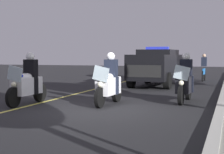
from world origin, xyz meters
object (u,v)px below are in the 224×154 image
object	(u,v)px
police_motorcycle_lead_left	(27,83)
police_motorcycle_lead_right	(109,83)
police_suv	(157,66)
cyclist_background	(204,68)
police_motorcycle_trailing	(185,82)

from	to	relation	value
police_motorcycle_lead_left	police_motorcycle_lead_right	distance (m)	2.67
police_motorcycle_lead_left	police_suv	world-z (taller)	police_suv
police_motorcycle_lead_left	police_motorcycle_lead_right	size ratio (longest dim) A/B	1.00
police_suv	cyclist_background	distance (m)	4.70
police_motorcycle_trailing	cyclist_background	world-z (taller)	police_motorcycle_trailing
cyclist_background	police_motorcycle_lead_left	bearing A→B (deg)	-20.75
police_motorcycle_lead_left	police_suv	size ratio (longest dim) A/B	0.43
police_motorcycle_lead_right	police_suv	bearing A→B (deg)	179.34
police_motorcycle_lead_left	police_motorcycle_trailing	xyz separation A→B (m)	(-2.24, 4.81, 0.00)
police_motorcycle_lead_right	police_motorcycle_trailing	world-z (taller)	same
police_motorcycle_lead_left	police_motorcycle_trailing	size ratio (longest dim) A/B	1.00
police_motorcycle_lead_right	police_motorcycle_trailing	size ratio (longest dim) A/B	1.00
police_motorcycle_trailing	police_motorcycle_lead_left	bearing A→B (deg)	-65.01
police_suv	cyclist_background	xyz separation A→B (m)	(-4.20, 2.09, -0.22)
police_motorcycle_lead_left	cyclist_background	size ratio (longest dim) A/B	1.22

